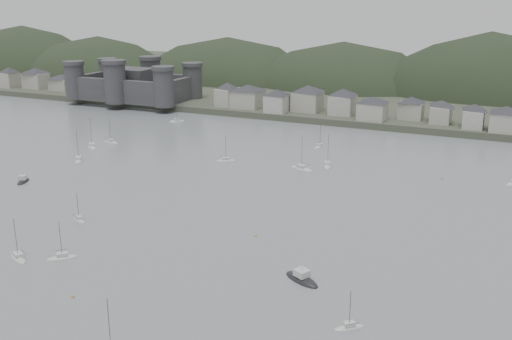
% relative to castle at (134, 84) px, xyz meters
% --- Properties ---
extents(ground, '(900.00, 900.00, 0.00)m').
position_rel_castle_xyz_m(ground, '(120.00, -179.80, -10.96)').
color(ground, slate).
rests_on(ground, ground).
extents(far_shore_land, '(900.00, 250.00, 3.00)m').
position_rel_castle_xyz_m(far_shore_land, '(120.00, 115.20, -9.46)').
color(far_shore_land, '#383D2D').
rests_on(far_shore_land, ground).
extents(forested_ridge, '(851.55, 103.94, 102.57)m').
position_rel_castle_xyz_m(forested_ridge, '(124.83, 89.60, -22.25)').
color(forested_ridge, black).
rests_on(forested_ridge, ground).
extents(castle, '(66.00, 43.00, 20.00)m').
position_rel_castle_xyz_m(castle, '(0.00, 0.00, 0.00)').
color(castle, '#353537').
rests_on(castle, far_shore_land).
extents(waterfront_town, '(451.48, 28.46, 12.92)m').
position_rel_castle_xyz_m(waterfront_town, '(170.59, 3.54, -2.30)').
color(waterfront_town, '#9E9D91').
rests_on(waterfront_town, far_shore_land).
extents(moored_fleet, '(242.37, 174.50, 13.10)m').
position_rel_castle_xyz_m(moored_fleet, '(120.92, -117.38, -10.79)').
color(moored_fleet, beige).
rests_on(moored_fleet, ground).
extents(motor_launch_near, '(9.63, 7.21, 4.16)m').
position_rel_castle_xyz_m(motor_launch_near, '(153.39, -154.97, -10.68)').
color(motor_launch_near, black).
rests_on(motor_launch_near, ground).
extents(motor_launch_far, '(5.37, 7.70, 3.75)m').
position_rel_castle_xyz_m(motor_launch_far, '(50.51, -128.91, -10.67)').
color(motor_launch_far, black).
rests_on(motor_launch_far, ground).
extents(mooring_buoys, '(176.01, 128.06, 0.70)m').
position_rel_castle_xyz_m(mooring_buoys, '(119.98, -135.00, -10.81)').
color(mooring_buoys, '#BF893F').
rests_on(mooring_buoys, ground).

